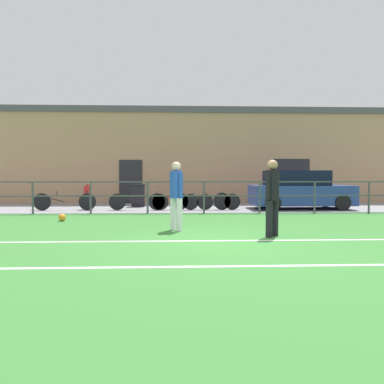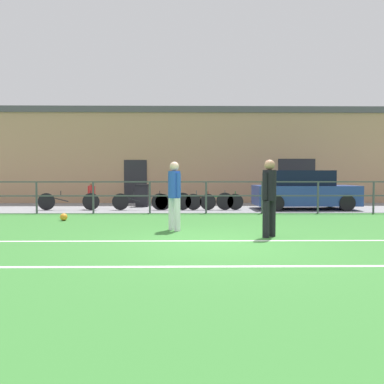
# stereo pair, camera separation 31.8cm
# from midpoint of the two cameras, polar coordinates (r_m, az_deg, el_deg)

# --- Properties ---
(ground) EXTENTS (60.00, 44.00, 0.04)m
(ground) POSITION_cam_midpoint_polar(r_m,az_deg,el_deg) (7.89, 5.46, -7.59)
(ground) COLOR #387A33
(field_line_touchline) EXTENTS (36.00, 0.11, 0.00)m
(field_line_touchline) POSITION_cam_midpoint_polar(r_m,az_deg,el_deg) (8.11, 5.29, -7.17)
(field_line_touchline) COLOR white
(field_line_touchline) RESTS_ON ground
(field_line_hash) EXTENTS (36.00, 0.11, 0.00)m
(field_line_hash) POSITION_cam_midpoint_polar(r_m,az_deg,el_deg) (5.91, 7.65, -10.81)
(field_line_hash) COLOR white
(field_line_hash) RESTS_ON ground
(pavement_strip) EXTENTS (48.00, 5.00, 0.02)m
(pavement_strip) POSITION_cam_midpoint_polar(r_m,az_deg,el_deg) (16.30, 2.20, -2.28)
(pavement_strip) COLOR gray
(pavement_strip) RESTS_ON ground
(perimeter_fence) EXTENTS (36.07, 0.07, 1.15)m
(perimeter_fence) POSITION_cam_midpoint_polar(r_m,az_deg,el_deg) (13.77, 2.75, -0.08)
(perimeter_fence) COLOR #474C51
(perimeter_fence) RESTS_ON ground
(clubhouse_facade) EXTENTS (28.00, 2.56, 4.68)m
(clubhouse_facade) POSITION_cam_midpoint_polar(r_m,az_deg,el_deg) (19.97, 1.65, 5.31)
(clubhouse_facade) COLOR tan
(clubhouse_facade) RESTS_ON ground
(player_goalkeeper) EXTENTS (0.36, 0.36, 1.70)m
(player_goalkeeper) POSITION_cam_midpoint_polar(r_m,az_deg,el_deg) (8.68, 12.35, -0.18)
(player_goalkeeper) COLOR black
(player_goalkeeper) RESTS_ON ground
(player_striker) EXTENTS (0.32, 0.39, 1.69)m
(player_striker) POSITION_cam_midpoint_polar(r_m,az_deg,el_deg) (9.50, -1.66, 0.07)
(player_striker) COLOR white
(player_striker) RESTS_ON ground
(soccer_ball_match) EXTENTS (0.22, 0.22, 0.22)m
(soccer_ball_match) POSITION_cam_midpoint_polar(r_m,az_deg,el_deg) (12.18, -17.65, -3.53)
(soccer_ball_match) COLOR orange
(soccer_ball_match) RESTS_ON ground
(spectator_child) EXTENTS (0.30, 0.19, 1.09)m
(spectator_child) POSITION_cam_midpoint_polar(r_m,az_deg,el_deg) (15.95, -14.03, -0.20)
(spectator_child) COLOR #232D4C
(spectator_child) RESTS_ON pavement_strip
(parked_car_red) EXTENTS (3.93, 1.92, 1.53)m
(parked_car_red) POSITION_cam_midpoint_polar(r_m,az_deg,el_deg) (16.01, 16.60, 0.17)
(parked_car_red) COLOR #28428E
(parked_car_red) RESTS_ON pavement_strip
(bicycle_parked_0) EXTENTS (2.25, 0.04, 0.73)m
(bicycle_parked_0) POSITION_cam_midpoint_polar(r_m,az_deg,el_deg) (15.01, 3.89, -1.40)
(bicycle_parked_0) COLOR black
(bicycle_parked_0) RESTS_ON pavement_strip
(bicycle_parked_1) EXTENTS (2.31, 0.04, 0.76)m
(bicycle_parked_1) POSITION_cam_midpoint_polar(r_m,az_deg,el_deg) (14.98, 2.33, -1.32)
(bicycle_parked_1) COLOR black
(bicycle_parked_1) RESTS_ON pavement_strip
(bicycle_parked_2) EXTENTS (2.35, 0.04, 0.72)m
(bicycle_parked_2) POSITION_cam_midpoint_polar(r_m,az_deg,el_deg) (14.96, -0.36, -1.41)
(bicycle_parked_2) COLOR black
(bicycle_parked_2) RESTS_ON pavement_strip
(bicycle_parked_3) EXTENTS (2.16, 0.04, 0.74)m
(bicycle_parked_3) POSITION_cam_midpoint_polar(r_m,az_deg,el_deg) (15.05, -7.07, -1.38)
(bicycle_parked_3) COLOR black
(bicycle_parked_3) RESTS_ON pavement_strip
(bicycle_parked_4) EXTENTS (2.37, 0.04, 0.75)m
(bicycle_parked_4) POSITION_cam_midpoint_polar(r_m,az_deg,el_deg) (15.59, -17.15, -1.30)
(bicycle_parked_4) COLOR black
(bicycle_parked_4) RESTS_ON pavement_strip
(trash_bin_0) EXTENTS (0.56, 0.47, 0.96)m
(trash_bin_0) POSITION_cam_midpoint_polar(r_m,az_deg,el_deg) (16.68, -6.81, -0.49)
(trash_bin_0) COLOR black
(trash_bin_0) RESTS_ON pavement_strip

